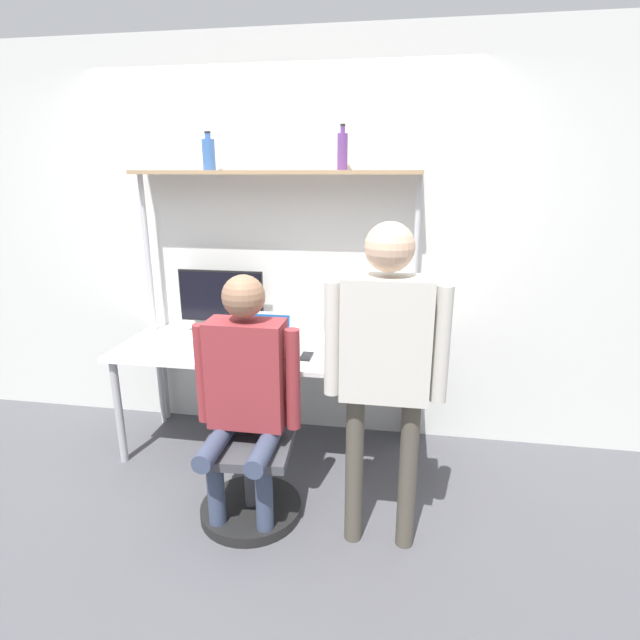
{
  "coord_description": "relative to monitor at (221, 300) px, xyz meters",
  "views": [
    {
      "loc": [
        0.84,
        -2.57,
        1.84
      ],
      "look_at": [
        0.42,
        -0.1,
        1.09
      ],
      "focal_mm": 28.0,
      "sensor_mm": 36.0,
      "label": 1
    }
  ],
  "objects": [
    {
      "name": "bottle_blue",
      "position": [
        -0.03,
        0.01,
        0.96
      ],
      "size": [
        0.08,
        0.08,
        0.24
      ],
      "color": "#335999",
      "rests_on": "shelf_unit"
    },
    {
      "name": "wall_back",
      "position": [
        0.39,
        0.18,
        0.36
      ],
      "size": [
        8.0,
        0.06,
        2.7
      ],
      "color": "silver",
      "rests_on": "ground_plane"
    },
    {
      "name": "monitor",
      "position": [
        0.0,
        0.0,
        0.0
      ],
      "size": [
        0.6,
        0.21,
        0.45
      ],
      "color": "black",
      "rests_on": "desk"
    },
    {
      "name": "ground_plane",
      "position": [
        0.39,
        -0.61,
        -0.99
      ],
      "size": [
        12.0,
        12.0,
        0.0
      ],
      "primitive_type": "plane",
      "color": "#4C4C51"
    },
    {
      "name": "desk",
      "position": [
        0.39,
        -0.22,
        -0.32
      ],
      "size": [
        1.97,
        0.74,
        0.74
      ],
      "color": "white",
      "rests_on": "ground_plane"
    },
    {
      "name": "cell_phone",
      "position": [
        0.67,
        -0.35,
        -0.24
      ],
      "size": [
        0.07,
        0.15,
        0.01
      ],
      "color": "black",
      "rests_on": "desk"
    },
    {
      "name": "person_seated",
      "position": [
        0.46,
        -0.91,
        -0.19
      ],
      "size": [
        0.57,
        0.47,
        1.36
      ],
      "color": "#38425B",
      "rests_on": "ground_plane"
    },
    {
      "name": "bottle_purple",
      "position": [
        0.83,
        0.01,
        0.97
      ],
      "size": [
        0.06,
        0.06,
        0.27
      ],
      "color": "#593372",
      "rests_on": "shelf_unit"
    },
    {
      "name": "shelf_unit",
      "position": [
        0.39,
        0.01,
        0.59
      ],
      "size": [
        1.87,
        0.26,
        1.85
      ],
      "color": "#997A56",
      "rests_on": "ground_plane"
    },
    {
      "name": "person_standing",
      "position": [
        1.17,
        -1.0,
        0.05
      ],
      "size": [
        0.57,
        0.22,
        1.64
      ],
      "color": "#4C473D",
      "rests_on": "ground_plane"
    },
    {
      "name": "laptop",
      "position": [
        0.4,
        -0.33,
        -0.18
      ],
      "size": [
        0.33,
        0.25,
        0.25
      ],
      "color": "silver",
      "rests_on": "desk"
    },
    {
      "name": "office_chair",
      "position": [
        0.45,
        -0.87,
        -0.72
      ],
      "size": [
        0.56,
        0.56,
        0.91
      ],
      "color": "black",
      "rests_on": "ground_plane"
    }
  ]
}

